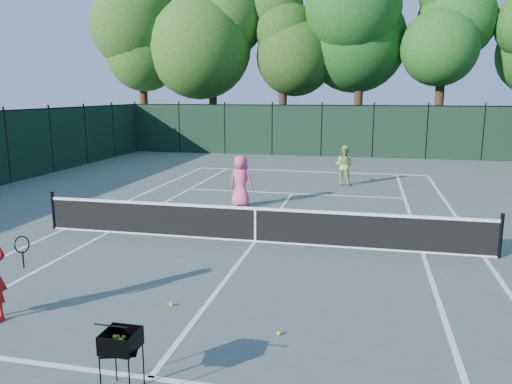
% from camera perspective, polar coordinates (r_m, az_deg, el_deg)
% --- Properties ---
extents(ground, '(90.00, 90.00, 0.00)m').
position_cam_1_polar(ground, '(12.88, -0.09, -5.70)').
color(ground, '#4A5A50').
rests_on(ground, ground).
extents(sideline_doubles_left, '(0.10, 23.77, 0.01)m').
position_cam_1_polar(sideline_doubles_left, '(15.02, -21.01, -3.97)').
color(sideline_doubles_left, white).
rests_on(sideline_doubles_left, ground).
extents(sideline_doubles_right, '(0.10, 23.77, 0.01)m').
position_cam_1_polar(sideline_doubles_right, '(12.89, 24.61, -6.73)').
color(sideline_doubles_right, white).
rests_on(sideline_doubles_right, ground).
extents(sideline_singles_left, '(0.10, 23.77, 0.01)m').
position_cam_1_polar(sideline_singles_left, '(14.32, -16.42, -4.40)').
color(sideline_singles_left, white).
rests_on(sideline_singles_left, ground).
extents(sideline_singles_right, '(0.10, 23.77, 0.01)m').
position_cam_1_polar(sideline_singles_right, '(12.67, 18.51, -6.58)').
color(sideline_singles_right, white).
rests_on(sideline_singles_right, ground).
extents(baseline_far, '(10.97, 0.10, 0.01)m').
position_cam_1_polar(baseline_far, '(24.35, 6.08, 2.34)').
color(baseline_far, white).
rests_on(baseline_far, ground).
extents(service_line_near, '(8.23, 0.10, 0.01)m').
position_cam_1_polar(service_line_near, '(7.28, -11.98, -20.07)').
color(service_line_near, white).
rests_on(service_line_near, ground).
extents(service_line_far, '(8.23, 0.10, 0.01)m').
position_cam_1_polar(service_line_far, '(18.99, 4.16, -0.16)').
color(service_line_far, white).
rests_on(service_line_far, ground).
extents(center_service_line, '(0.10, 12.80, 0.01)m').
position_cam_1_polar(center_service_line, '(12.88, -0.09, -5.68)').
color(center_service_line, white).
rests_on(center_service_line, ground).
extents(tennis_net, '(11.69, 0.09, 1.06)m').
position_cam_1_polar(tennis_net, '(12.75, -0.09, -3.65)').
color(tennis_net, black).
rests_on(tennis_net, ground).
extents(fence_far, '(24.00, 0.05, 3.00)m').
position_cam_1_polar(fence_far, '(30.22, 7.50, 6.90)').
color(fence_far, black).
rests_on(fence_far, ground).
extents(tree_0, '(6.40, 6.40, 13.14)m').
position_cam_1_polar(tree_0, '(37.28, -13.04, 17.79)').
color(tree_0, black).
rests_on(tree_0, ground).
extents(tree_1, '(6.80, 6.80, 13.98)m').
position_cam_1_polar(tree_1, '(36.00, -5.09, 19.12)').
color(tree_1, black).
rests_on(tree_1, ground).
extents(tree_2, '(6.00, 6.00, 12.40)m').
position_cam_1_polar(tree_2, '(34.52, 3.17, 17.87)').
color(tree_2, black).
rests_on(tree_2, ground).
extents(tree_3, '(7.00, 7.00, 14.45)m').
position_cam_1_polar(tree_3, '(34.72, 12.02, 19.74)').
color(tree_3, black).
rests_on(tree_3, ground).
extents(tree_4, '(6.20, 6.20, 12.97)m').
position_cam_1_polar(tree_4, '(34.17, 20.78, 17.96)').
color(tree_4, black).
rests_on(tree_4, ground).
extents(player_pink, '(0.96, 0.75, 1.73)m').
position_cam_1_polar(player_pink, '(16.65, -1.72, 1.27)').
color(player_pink, '#E7517D').
rests_on(player_pink, ground).
extents(player_green, '(0.95, 0.84, 1.64)m').
position_cam_1_polar(player_green, '(20.93, 10.06, 3.04)').
color(player_green, '#9AC160').
rests_on(player_green, ground).
extents(ball_hopper, '(0.55, 0.55, 0.83)m').
position_cam_1_polar(ball_hopper, '(6.76, -15.21, -16.12)').
color(ball_hopper, black).
rests_on(ball_hopper, ground).
extents(loose_ball_near_cart, '(0.07, 0.07, 0.07)m').
position_cam_1_polar(loose_ball_near_cart, '(9.29, -9.65, -12.54)').
color(loose_ball_near_cart, '#CFF331').
rests_on(loose_ball_near_cart, ground).
extents(loose_ball_midcourt, '(0.07, 0.07, 0.07)m').
position_cam_1_polar(loose_ball_midcourt, '(8.19, 2.63, -15.81)').
color(loose_ball_midcourt, yellow).
rests_on(loose_ball_midcourt, ground).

